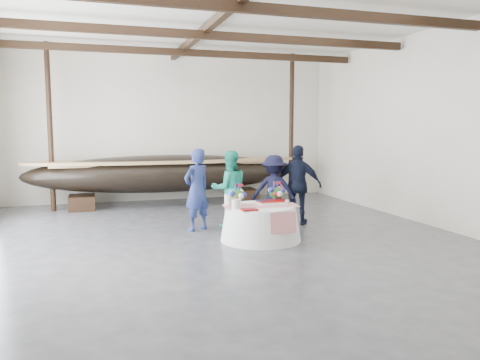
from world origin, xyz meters
name	(u,v)px	position (x,y,z in m)	size (l,w,h in m)	color
floor	(225,244)	(0.00, 0.00, 0.00)	(10.00, 12.00, 0.01)	#3D3D42
wall_back	(174,128)	(0.00, 6.00, 2.25)	(10.00, 0.02, 4.50)	silver
wall_front	(459,132)	(0.00, -6.00, 2.25)	(10.00, 0.02, 4.50)	silver
wall_right	(442,128)	(5.00, 0.00, 2.25)	(0.02, 12.00, 4.50)	silver
ceiling	(225,6)	(0.00, 0.00, 4.50)	(10.00, 12.00, 0.01)	white
pavilion_structure	(214,42)	(0.00, 0.83, 4.00)	(9.80, 11.76, 4.50)	black
longboat_display	(167,173)	(-0.41, 4.87, 0.94)	(7.86, 1.57, 1.47)	black
banquet_table	(261,223)	(0.77, 0.10, 0.35)	(1.62, 1.62, 0.70)	white
tabletop_items	(257,197)	(0.74, 0.26, 0.85)	(1.55, 0.99, 0.40)	red
guest_woman_blue	(197,190)	(-0.27, 1.38, 0.90)	(0.66, 0.43, 1.81)	navy
guest_woman_teal	(230,189)	(0.53, 1.54, 0.87)	(0.85, 0.66, 1.74)	#22B393
guest_man_left	(274,190)	(1.57, 1.42, 0.82)	(1.05, 0.61, 1.63)	black
guest_man_right	(298,185)	(2.12, 1.28, 0.93)	(1.09, 0.45, 1.86)	black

